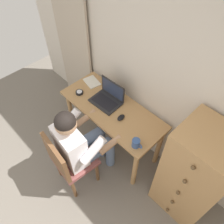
# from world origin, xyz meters

# --- Properties ---
(wall_back) EXTENTS (4.80, 0.05, 2.50)m
(wall_back) POSITION_xyz_m (0.00, 2.20, 1.25)
(wall_back) COLOR beige
(wall_back) RESTS_ON ground_plane
(curtain_panel) EXTENTS (0.65, 0.03, 2.17)m
(curtain_panel) POSITION_xyz_m (-1.54, 2.13, 1.08)
(curtain_panel) COLOR #BCAD99
(curtain_panel) RESTS_ON ground_plane
(desk) EXTENTS (1.26, 0.53, 0.74)m
(desk) POSITION_xyz_m (-0.54, 1.86, 0.62)
(desk) COLOR tan
(desk) RESTS_ON ground_plane
(dresser) EXTENTS (0.53, 0.50, 1.25)m
(dresser) POSITION_xyz_m (0.53, 1.90, 0.62)
(dresser) COLOR tan
(dresser) RESTS_ON ground_plane
(chair) EXTENTS (0.46, 0.44, 0.89)m
(chair) POSITION_xyz_m (-0.48, 1.17, 0.50)
(chair) COLOR #8C4B49
(chair) RESTS_ON ground_plane
(person_seated) EXTENTS (0.56, 0.61, 1.21)m
(person_seated) POSITION_xyz_m (-0.47, 1.35, 0.68)
(person_seated) COLOR #6B84AD
(person_seated) RESTS_ON ground_plane
(laptop) EXTENTS (0.35, 0.27, 0.24)m
(laptop) POSITION_xyz_m (-0.66, 1.91, 0.79)
(laptop) COLOR #232326
(laptop) RESTS_ON desk
(computer_mouse) EXTENTS (0.07, 0.10, 0.03)m
(computer_mouse) POSITION_xyz_m (-0.37, 1.83, 0.76)
(computer_mouse) COLOR black
(computer_mouse) RESTS_ON desk
(desk_clock) EXTENTS (0.09, 0.09, 0.03)m
(desk_clock) POSITION_xyz_m (-0.98, 1.75, 0.76)
(desk_clock) COLOR black
(desk_clock) RESTS_ON desk
(notebook_pad) EXTENTS (0.24, 0.19, 0.01)m
(notebook_pad) POSITION_xyz_m (-1.02, 1.98, 0.75)
(notebook_pad) COLOR silver
(notebook_pad) RESTS_ON desk
(coffee_mug) EXTENTS (0.12, 0.08, 0.09)m
(coffee_mug) POSITION_xyz_m (-0.02, 1.69, 0.79)
(coffee_mug) COLOR #33518C
(coffee_mug) RESTS_ON desk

